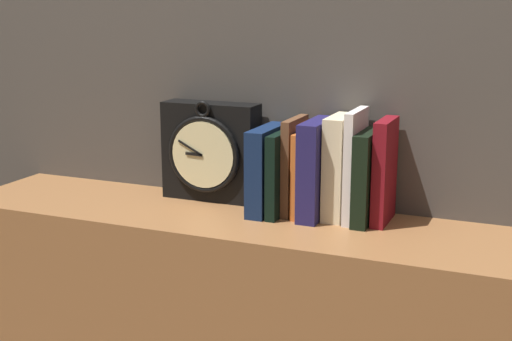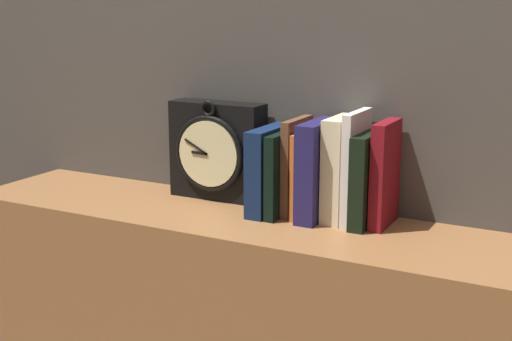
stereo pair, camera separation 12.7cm
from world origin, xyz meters
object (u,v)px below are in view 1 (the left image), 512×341
object	(u,v)px
book_slot7_black	(367,177)
book_slot5_cream	(339,167)
book_slot1_black	(283,172)
book_slot2_brown	(294,166)
book_slot6_white	(355,165)
book_slot8_maroon	(385,171)
book_slot3_orange	(304,172)
clock	(210,152)
book_slot4_navy	(317,169)
book_slot0_navy	(269,170)

from	to	relation	value
book_slot7_black	book_slot5_cream	bearing A→B (deg)	171.92
book_slot1_black	book_slot2_brown	size ratio (longest dim) A/B	0.87
book_slot6_white	book_slot8_maroon	bearing A→B (deg)	4.80
book_slot3_orange	book_slot7_black	bearing A→B (deg)	-1.57
book_slot5_cream	book_slot6_white	distance (m)	0.04
book_slot3_orange	book_slot7_black	size ratio (longest dim) A/B	0.96
book_slot7_black	book_slot6_white	bearing A→B (deg)	169.21
book_slot5_cream	book_slot1_black	bearing A→B (deg)	-171.89
clock	book_slot2_brown	xyz separation A→B (m)	(0.21, -0.02, -0.01)
book_slot2_brown	book_slot8_maroon	bearing A→B (deg)	0.97
clock	book_slot7_black	size ratio (longest dim) A/B	1.23
book_slot4_navy	book_slot5_cream	distance (m)	0.05
clock	book_slot1_black	xyz separation A→B (m)	(0.19, -0.04, -0.02)
book_slot7_black	book_slot8_maroon	world-z (taller)	book_slot8_maroon
book_slot2_brown	book_slot3_orange	world-z (taller)	book_slot2_brown
clock	book_slot1_black	world-z (taller)	clock
book_slot4_navy	book_slot5_cream	world-z (taller)	book_slot5_cream
book_slot3_orange	book_slot8_maroon	bearing A→B (deg)	2.14
book_slot1_black	book_slot7_black	xyz separation A→B (m)	(0.18, 0.01, 0.01)
book_slot2_brown	book_slot7_black	world-z (taller)	book_slot2_brown
book_slot6_white	book_slot8_maroon	world-z (taller)	book_slot6_white
book_slot1_black	book_slot6_white	xyz separation A→B (m)	(0.15, 0.01, 0.03)
book_slot1_black	book_slot2_brown	xyz separation A→B (m)	(0.02, 0.01, 0.01)
clock	book_slot2_brown	bearing A→B (deg)	-6.25
clock	book_slot1_black	bearing A→B (deg)	-11.31
book_slot2_brown	book_slot5_cream	xyz separation A→B (m)	(0.10, 0.00, 0.01)
book_slot4_navy	book_slot6_white	bearing A→B (deg)	7.21
clock	book_slot0_navy	xyz separation A→B (m)	(0.16, -0.04, -0.02)
book_slot3_orange	book_slot8_maroon	distance (m)	0.17
book_slot0_navy	book_slot5_cream	bearing A→B (deg)	6.94
book_slot1_black	clock	bearing A→B (deg)	168.69
book_slot0_navy	book_slot6_white	bearing A→B (deg)	4.49
book_slot6_white	book_slot7_black	xyz separation A→B (m)	(0.03, -0.01, -0.02)
clock	book_slot7_black	xyz separation A→B (m)	(0.37, -0.03, -0.02)
book_slot0_navy	book_slot6_white	xyz separation A→B (m)	(0.18, 0.01, 0.02)
clock	book_slot6_white	xyz separation A→B (m)	(0.34, -0.02, 0.00)
book_slot2_brown	book_slot0_navy	bearing A→B (deg)	-162.50
book_slot8_maroon	clock	bearing A→B (deg)	177.19
book_slot4_navy	book_slot6_white	world-z (taller)	book_slot6_white
book_slot1_black	book_slot8_maroon	size ratio (longest dim) A/B	0.83
book_slot8_maroon	book_slot2_brown	bearing A→B (deg)	-179.03
book_slot6_white	book_slot7_black	world-z (taller)	book_slot6_white
book_slot1_black	book_slot4_navy	world-z (taller)	book_slot4_navy
book_slot2_brown	book_slot8_maroon	size ratio (longest dim) A/B	0.96
book_slot6_white	book_slot7_black	size ratio (longest dim) A/B	1.22
book_slot2_brown	book_slot3_orange	distance (m)	0.03
book_slot1_black	book_slot3_orange	size ratio (longest dim) A/B	0.98
book_slot3_orange	book_slot0_navy	bearing A→B (deg)	-169.90
book_slot0_navy	book_slot5_cream	distance (m)	0.15
book_slot2_brown	book_slot6_white	distance (m)	0.13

